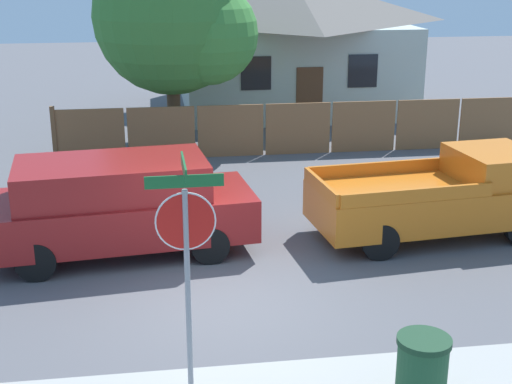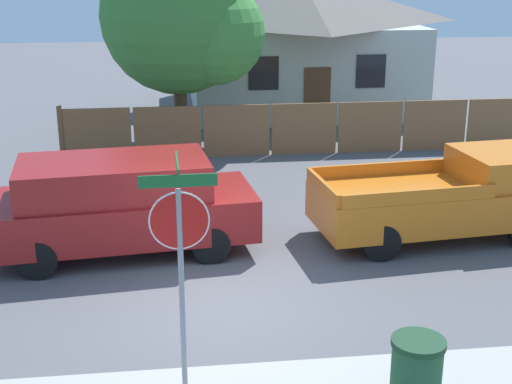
{
  "view_description": "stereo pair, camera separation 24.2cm",
  "coord_description": "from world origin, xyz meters",
  "views": [
    {
      "loc": [
        -0.96,
        -10.64,
        5.37
      ],
      "look_at": [
        0.69,
        0.8,
        1.6
      ],
      "focal_mm": 50.0,
      "sensor_mm": 36.0,
      "label": 1
    },
    {
      "loc": [
        -0.72,
        -10.67,
        5.37
      ],
      "look_at": [
        0.69,
        0.8,
        1.6
      ],
      "focal_mm": 50.0,
      "sensor_mm": 36.0,
      "label": 2
    }
  ],
  "objects": [
    {
      "name": "ground_plane",
      "position": [
        0.0,
        0.0,
        0.0
      ],
      "size": [
        80.0,
        80.0,
        0.0
      ],
      "primitive_type": "plane",
      "color": "#56565B"
    },
    {
      "name": "wooden_fence",
      "position": [
        3.1,
        9.06,
        0.74
      ],
      "size": [
        13.8,
        0.12,
        1.59
      ],
      "color": "brown",
      "rests_on": "ground"
    },
    {
      "name": "house",
      "position": [
        4.18,
        16.25,
        2.53
      ],
      "size": [
        8.66,
        8.08,
        4.89
      ],
      "color": "#B2C1B7",
      "rests_on": "ground"
    },
    {
      "name": "oak_tree",
      "position": [
        -0.17,
        10.5,
        3.72
      ],
      "size": [
        4.73,
        4.5,
        6.07
      ],
      "color": "brown",
      "rests_on": "ground"
    },
    {
      "name": "red_suv",
      "position": [
        -1.72,
        2.31,
        0.99
      ],
      "size": [
        5.18,
        2.54,
        1.84
      ],
      "rotation": [
        0.0,
        0.0,
        0.1
      ],
      "color": "maroon",
      "rests_on": "ground"
    },
    {
      "name": "orange_pickup",
      "position": [
        4.74,
        2.34,
        0.83
      ],
      "size": [
        5.06,
        2.45,
        1.71
      ],
      "rotation": [
        0.0,
        0.0,
        0.1
      ],
      "color": "orange",
      "rests_on": "ground"
    },
    {
      "name": "stop_sign",
      "position": [
        -0.66,
        -2.72,
        2.16
      ],
      "size": [
        0.92,
        0.83,
        3.19
      ],
      "rotation": [
        0.0,
        0.0,
        0.01
      ],
      "color": "gray",
      "rests_on": "ground"
    },
    {
      "name": "trash_bin",
      "position": [
        2.21,
        -3.22,
        0.47
      ],
      "size": [
        0.68,
        0.68,
        0.93
      ],
      "color": "#1E4C2D",
      "rests_on": "ground"
    }
  ]
}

